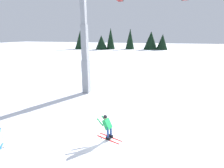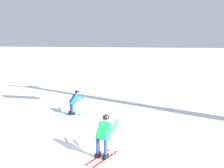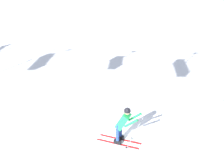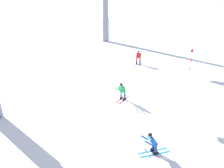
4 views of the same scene
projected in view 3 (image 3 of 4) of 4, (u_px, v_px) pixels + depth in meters
The scene contains 2 objects.
ground_plane at pixel (105, 146), 10.40m from camera, with size 260.00×260.00×0.00m, color white.
skier_carving_main at pixel (123, 123), 10.24m from camera, with size 1.74×0.99×1.67m.
Camera 3 is at (-0.97, 8.48, 6.39)m, focal length 44.83 mm.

